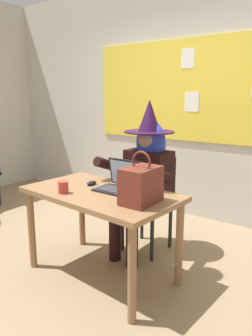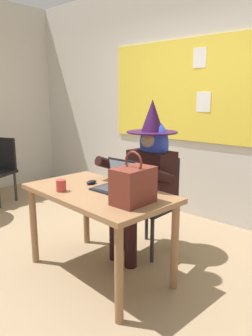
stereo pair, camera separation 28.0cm
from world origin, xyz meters
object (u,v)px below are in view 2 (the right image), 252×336
object	(u,v)px
coffee_mug	(61,186)
laptop	(117,183)
computer_mouse	(92,182)
chair_spare_by_window	(0,167)
desk_main	(98,203)
person_costumed	(147,171)
chair_at_desk	(155,198)
handbag	(134,185)

from	to	relation	value
coffee_mug	laptop	bearing A→B (deg)	48.84
computer_mouse	chair_spare_by_window	world-z (taller)	chair_spare_by_window
laptop	coffee_mug	size ratio (longest dim) A/B	3.48
desk_main	computer_mouse	distance (m)	0.24
desk_main	person_costumed	world-z (taller)	person_costumed
desk_main	laptop	world-z (taller)	laptop
coffee_mug	chair_spare_by_window	xyz separation A→B (m)	(-2.26, 0.61, -0.28)
chair_at_desk	computer_mouse	distance (m)	0.70
laptop	chair_spare_by_window	size ratio (longest dim) A/B	0.36
desk_main	coffee_mug	xyz separation A→B (m)	(-0.20, -0.21, 0.15)
laptop	handbag	xyz separation A→B (m)	(0.33, -0.17, 0.08)
person_costumed	laptop	world-z (taller)	person_costumed
laptop	coffee_mug	distance (m)	0.45
laptop	desk_main	bearing A→B (deg)	-125.92
person_costumed	coffee_mug	size ratio (longest dim) A/B	15.37
handbag	desk_main	bearing A→B (deg)	173.99
chair_at_desk	coffee_mug	distance (m)	0.99
computer_mouse	coffee_mug	distance (m)	0.31
computer_mouse	handbag	xyz separation A→B (m)	(0.61, -0.14, 0.12)
chair_at_desk	handbag	xyz separation A→B (m)	(0.38, -0.76, 0.35)
desk_main	laptop	bearing A→B (deg)	53.98
chair_at_desk	coffee_mug	bearing A→B (deg)	-14.37
computer_mouse	chair_spare_by_window	size ratio (longest dim) A/B	0.11
laptop	handbag	world-z (taller)	handbag
desk_main	laptop	size ratio (longest dim) A/B	3.93
chair_at_desk	handbag	world-z (taller)	handbag
desk_main	chair_spare_by_window	bearing A→B (deg)	170.88
desk_main	coffee_mug	size ratio (longest dim) A/B	13.68
laptop	handbag	size ratio (longest dim) A/B	0.87
laptop	chair_at_desk	bearing A→B (deg)	95.55
person_costumed	laptop	bearing A→B (deg)	10.32
desk_main	person_costumed	bearing A→B (deg)	86.67
handbag	chair_spare_by_window	size ratio (longest dim) A/B	0.42
chair_spare_by_window	laptop	bearing A→B (deg)	62.54
person_costumed	chair_spare_by_window	xyz separation A→B (m)	(-2.50, -0.19, -0.30)
chair_at_desk	person_costumed	distance (m)	0.31
chair_at_desk	laptop	size ratio (longest dim) A/B	2.78
laptop	computer_mouse	distance (m)	0.28
person_costumed	handbag	world-z (taller)	person_costumed
desk_main	chair_at_desk	xyz separation A→B (m)	(0.04, 0.71, -0.12)
chair_at_desk	coffee_mug	xyz separation A→B (m)	(-0.24, -0.92, 0.27)
desk_main	computer_mouse	size ratio (longest dim) A/B	12.49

